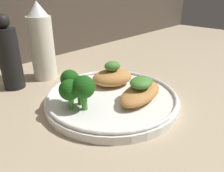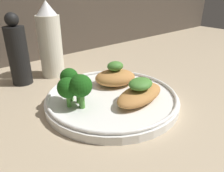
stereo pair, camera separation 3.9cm
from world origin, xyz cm
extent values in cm
cube|color=tan|center=(0.00, 0.00, -0.50)|extent=(180.00, 180.00, 1.00)
cylinder|color=white|center=(0.00, 0.00, 0.70)|extent=(24.16, 24.16, 1.40)
torus|color=white|center=(0.00, 0.00, 1.70)|extent=(23.56, 23.56, 0.60)
ellipsoid|color=#BC7F42|center=(2.49, -4.53, 2.60)|extent=(11.54, 6.82, 2.40)
ellipsoid|color=#478433|center=(2.49, -4.53, 4.68)|extent=(5.16, 4.38, 1.76)
ellipsoid|color=#BC7F42|center=(3.85, 3.55, 2.88)|extent=(9.98, 8.93, 2.96)
ellipsoid|color=#478433|center=(3.85, 3.55, 5.32)|extent=(4.02, 3.66, 1.91)
cylinder|color=#4C8E38|center=(-5.90, 1.81, 2.98)|extent=(0.87, 0.87, 3.16)
sphere|color=#195114|center=(-5.90, 1.81, 5.41)|extent=(2.41, 2.41, 2.41)
cylinder|color=#4C8E38|center=(-6.56, 3.39, 3.07)|extent=(0.85, 0.85, 3.34)
sphere|color=#195114|center=(-6.56, 3.39, 5.82)|extent=(3.09, 3.09, 3.09)
cylinder|color=#4C8E38|center=(-7.91, 1.71, 2.53)|extent=(0.73, 0.73, 2.26)
sphere|color=#195114|center=(-7.91, 1.71, 4.87)|extent=(3.44, 3.44, 3.44)
cylinder|color=#4C8E38|center=(-6.47, -0.21, 2.75)|extent=(0.94, 0.94, 2.70)
sphere|color=#195114|center=(-6.47, -0.21, 5.40)|extent=(3.70, 3.70, 3.70)
cylinder|color=silver|center=(-1.80, 19.68, 6.96)|extent=(5.24, 5.24, 13.93)
cone|color=white|center=(-1.80, 19.68, 15.46)|extent=(4.46, 4.46, 3.06)
cylinder|color=black|center=(-9.25, 19.68, 6.17)|extent=(4.20, 4.20, 12.34)
sphere|color=black|center=(-9.25, 19.68, 13.70)|extent=(2.73, 2.73, 2.73)
camera|label=1|loc=(-25.79, -24.34, 19.85)|focal=35.00mm
camera|label=2|loc=(-22.96, -27.03, 19.85)|focal=35.00mm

